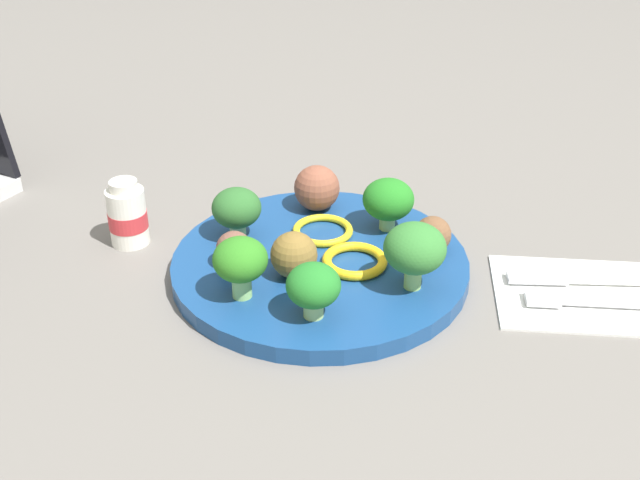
{
  "coord_description": "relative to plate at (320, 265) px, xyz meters",
  "views": [
    {
      "loc": [
        -0.04,
        0.64,
        0.41
      ],
      "look_at": [
        0.0,
        0.0,
        0.04
      ],
      "focal_mm": 44.9,
      "sensor_mm": 36.0,
      "label": 1
    }
  ],
  "objects": [
    {
      "name": "ground_plane",
      "position": [
        0.0,
        0.0,
        -0.01
      ],
      "size": [
        4.0,
        4.0,
        0.0
      ],
      "primitive_type": "plane",
      "color": "slate"
    },
    {
      "name": "plate",
      "position": [
        0.0,
        0.0,
        0.0
      ],
      "size": [
        0.28,
        0.28,
        0.02
      ],
      "primitive_type": "cylinder",
      "color": "navy",
      "rests_on": "ground_plane"
    },
    {
      "name": "broccoli_floret_center",
      "position": [
        0.08,
        -0.04,
        0.04
      ],
      "size": [
        0.05,
        0.05,
        0.05
      ],
      "color": "#94C17E",
      "rests_on": "plate"
    },
    {
      "name": "broccoli_floret_front_right",
      "position": [
        0.06,
        0.07,
        0.04
      ],
      "size": [
        0.05,
        0.05,
        0.06
      ],
      "color": "#97CE76",
      "rests_on": "plate"
    },
    {
      "name": "broccoli_floret_back_right",
      "position": [
        -0.08,
        0.04,
        0.05
      ],
      "size": [
        0.06,
        0.06,
        0.06
      ],
      "color": "#9DCC6B",
      "rests_on": "plate"
    },
    {
      "name": "broccoli_floret_mid_left",
      "position": [
        0.0,
        0.09,
        0.04
      ],
      "size": [
        0.05,
        0.05,
        0.05
      ],
      "color": "#AACE7A",
      "rests_on": "plate"
    },
    {
      "name": "broccoli_floret_front_left",
      "position": [
        -0.06,
        -0.06,
        0.04
      ],
      "size": [
        0.05,
        0.05,
        0.05
      ],
      "color": "#A2CD78",
      "rests_on": "plate"
    },
    {
      "name": "meatball_near_rim",
      "position": [
        0.08,
        0.02,
        0.02
      ],
      "size": [
        0.03,
        0.03,
        0.03
      ],
      "primitive_type": "sphere",
      "color": "brown",
      "rests_on": "plate"
    },
    {
      "name": "meatball_front_right",
      "position": [
        0.01,
        -0.1,
        0.03
      ],
      "size": [
        0.05,
        0.05,
        0.05
      ],
      "primitive_type": "sphere",
      "color": "brown",
      "rests_on": "plate"
    },
    {
      "name": "meatball_center",
      "position": [
        0.02,
        0.03,
        0.03
      ],
      "size": [
        0.04,
        0.04,
        0.04
      ],
      "primitive_type": "sphere",
      "color": "brown",
      "rests_on": "plate"
    },
    {
      "name": "meatball_front_left",
      "position": [
        -0.11,
        -0.02,
        0.03
      ],
      "size": [
        0.04,
        0.04,
        0.04
      ],
      "primitive_type": "sphere",
      "color": "brown",
      "rests_on": "plate"
    },
    {
      "name": "pepper_ring_center",
      "position": [
        0.0,
        -0.05,
        0.01
      ],
      "size": [
        0.07,
        0.07,
        0.01
      ],
      "primitive_type": "torus",
      "rotation": [
        0.0,
        0.0,
        0.26
      ],
      "color": "yellow",
      "rests_on": "plate"
    },
    {
      "name": "pepper_ring_mid_left",
      "position": [
        -0.03,
        0.01,
        0.01
      ],
      "size": [
        0.07,
        0.07,
        0.01
      ],
      "primitive_type": "torus",
      "rotation": [
        0.0,
        0.0,
        1.41
      ],
      "color": "yellow",
      "rests_on": "plate"
    },
    {
      "name": "napkin",
      "position": [
        -0.25,
        0.03,
        -0.01
      ],
      "size": [
        0.17,
        0.13,
        0.01
      ],
      "primitive_type": "cube",
      "rotation": [
        0.0,
        0.0,
        -0.04
      ],
      "color": "white",
      "rests_on": "ground_plane"
    },
    {
      "name": "fork",
      "position": [
        -0.24,
        0.04,
        -0.0
      ],
      "size": [
        0.12,
        0.02,
        0.01
      ],
      "color": "silver",
      "rests_on": "napkin"
    },
    {
      "name": "knife",
      "position": [
        -0.24,
        0.01,
        -0.0
      ],
      "size": [
        0.15,
        0.02,
        0.01
      ],
      "color": "white",
      "rests_on": "napkin"
    },
    {
      "name": "yogurt_bottle",
      "position": [
        0.19,
        -0.05,
        0.02
      ],
      "size": [
        0.04,
        0.04,
        0.07
      ],
      "color": "white",
      "rests_on": "ground_plane"
    }
  ]
}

